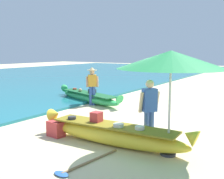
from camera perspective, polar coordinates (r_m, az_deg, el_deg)
ground_plane at (r=8.10m, az=3.43°, el=-9.00°), size 80.00×80.00×0.00m
sea at (r=24.52m, az=-19.86°, el=2.21°), size 24.00×56.00×0.10m
boat_yellow_foreground at (r=6.95m, az=0.14°, el=-9.35°), size 4.34×0.81×0.79m
boat_green_midground at (r=12.66m, az=-5.04°, el=-1.58°), size 4.50×1.91×0.72m
person_vendor_hatted at (r=11.86m, az=-4.24°, el=1.33°), size 0.53×0.51×1.69m
person_tourist_customer at (r=7.02m, az=7.95°, el=-3.82°), size 0.49×0.56×1.66m
patio_umbrella_large at (r=6.08m, az=12.45°, el=6.14°), size 2.43×2.43×2.40m
cooler_box at (r=7.79m, az=-11.85°, el=-8.19°), size 0.51×0.38×0.43m
paddle at (r=5.85m, az=-6.43°, el=-15.66°), size 0.44×1.76×0.05m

